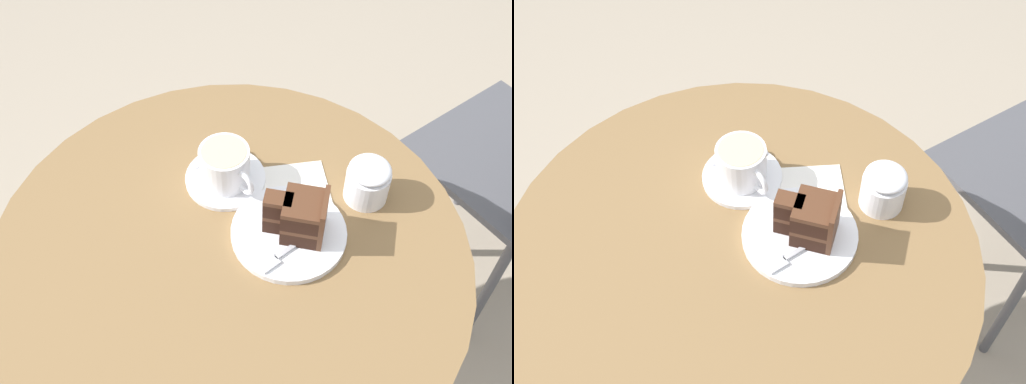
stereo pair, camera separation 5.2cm
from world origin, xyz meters
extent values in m
cylinder|color=brown|center=(0.00, 0.00, 0.72)|extent=(0.79, 0.79, 0.03)
cylinder|color=#B7B7BC|center=(0.00, 0.00, 0.36)|extent=(0.07, 0.07, 0.68)
cylinder|color=white|center=(-0.12, 0.09, 0.74)|extent=(0.14, 0.14, 0.01)
cylinder|color=white|center=(-0.11, 0.08, 0.78)|extent=(0.09, 0.09, 0.07)
cylinder|color=#D6B789|center=(-0.11, 0.08, 0.82)|extent=(0.08, 0.08, 0.00)
torus|color=white|center=(-0.06, 0.08, 0.78)|extent=(0.05, 0.01, 0.05)
cube|color=#B7B7BC|center=(-0.15, 0.10, 0.75)|extent=(0.03, 0.08, 0.00)
ellipsoid|color=#B7B7BC|center=(-0.14, 0.15, 0.75)|extent=(0.02, 0.02, 0.00)
cylinder|color=white|center=(0.04, 0.09, 0.74)|extent=(0.19, 0.19, 0.01)
cube|color=black|center=(0.06, 0.11, 0.77)|extent=(0.09, 0.09, 0.03)
cube|color=black|center=(0.03, 0.08, 0.77)|extent=(0.05, 0.05, 0.03)
cube|color=#4C2B19|center=(0.06, 0.11, 0.78)|extent=(0.09, 0.09, 0.01)
cube|color=#4C2B19|center=(0.03, 0.08, 0.78)|extent=(0.05, 0.05, 0.01)
cube|color=black|center=(0.06, 0.11, 0.80)|extent=(0.09, 0.09, 0.03)
cube|color=black|center=(0.03, 0.08, 0.80)|extent=(0.05, 0.05, 0.03)
cube|color=#4C2B19|center=(0.06, 0.11, 0.82)|extent=(0.09, 0.09, 0.01)
cube|color=#4C2B19|center=(0.03, 0.08, 0.82)|extent=(0.05, 0.05, 0.01)
cube|color=#4C2B19|center=(0.08, 0.13, 0.79)|extent=(0.05, 0.06, 0.09)
cube|color=#B7B7BC|center=(0.07, 0.09, 0.75)|extent=(0.01, 0.10, 0.00)
cube|color=#B7B7BC|center=(0.07, 0.02, 0.75)|extent=(0.02, 0.03, 0.00)
cube|color=silver|center=(-0.02, 0.16, 0.74)|extent=(0.18, 0.18, 0.00)
cube|color=silver|center=(0.00, 0.15, 0.74)|extent=(0.15, 0.15, 0.00)
cylinder|color=#4C4C51|center=(-0.05, 0.95, 0.23)|extent=(0.02, 0.02, 0.46)
cylinder|color=#4C4C51|center=(-0.08, 0.62, 0.23)|extent=(0.02, 0.02, 0.46)
cylinder|color=#4C4C51|center=(0.24, 0.60, 0.23)|extent=(0.02, 0.02, 0.46)
cylinder|color=white|center=(0.07, 0.25, 0.77)|extent=(0.08, 0.08, 0.06)
ellipsoid|color=white|center=(0.07, 0.25, 0.81)|extent=(0.07, 0.07, 0.02)
camera|label=1|loc=(0.46, -0.34, 1.61)|focal=45.00mm
camera|label=2|loc=(0.49, -0.30, 1.61)|focal=45.00mm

